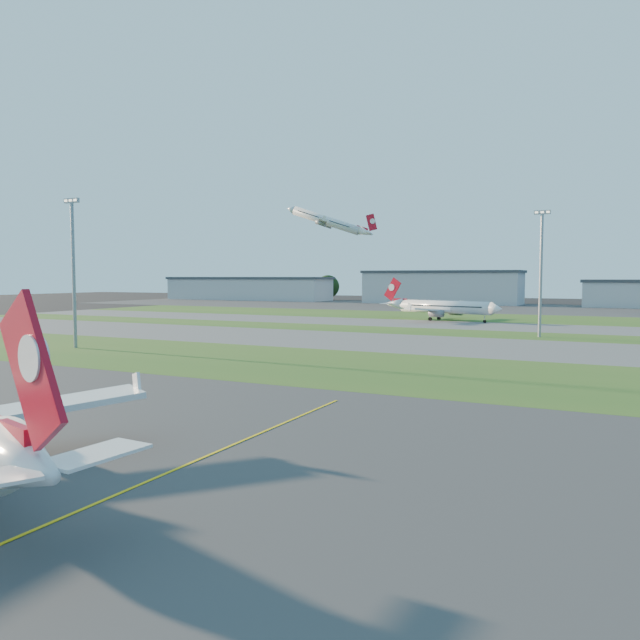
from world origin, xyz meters
The scene contains 18 objects.
ground centered at (0.00, 0.00, 0.00)m, with size 700.00×700.00×0.00m, color black.
apron_near centered at (0.00, 0.00, 0.01)m, with size 300.00×70.00×0.01m, color #333335.
grass_strip_a centered at (0.00, 52.00, 0.01)m, with size 300.00×34.00×0.01m, color #29551C.
taxiway_a centered at (0.00, 85.00, 0.01)m, with size 300.00×32.00×0.01m, color #515154.
grass_strip_b centered at (0.00, 110.00, 0.01)m, with size 300.00×18.00×0.01m, color #29551C.
taxiway_b centered at (0.00, 132.00, 0.01)m, with size 300.00×26.00×0.01m, color #515154.
grass_strip_c centered at (0.00, 165.00, 0.01)m, with size 300.00×40.00×0.01m, color #29551C.
apron_far centered at (0.00, 225.00, 0.01)m, with size 400.00×80.00×0.01m, color #333335.
yellow_line centered at (5.00, 0.00, 0.00)m, with size 0.25×60.00×0.02m, color gold.
airliner_taxiing centered at (-15.09, 146.09, 3.80)m, with size 33.98×28.51×10.82m.
airliner_departing centered at (-79.67, 205.30, 35.07)m, with size 35.03×29.40×11.06m.
light_mast_west centered at (-55.00, 52.00, 14.81)m, with size 3.20×0.70×25.80m.
light_mast_centre centered at (15.00, 108.00, 14.81)m, with size 3.20×0.70×25.80m.
hangar_far_west centered at (-150.00, 255.00, 6.14)m, with size 91.80×23.00×12.20m.
hangar_west centered at (-45.00, 255.00, 7.64)m, with size 71.40×23.00×15.20m.
tree_far_west centered at (-190.00, 268.00, 6.49)m, with size 11.00×11.00×12.00m.
tree_west centered at (-110.00, 270.00, 7.14)m, with size 12.10×12.10×13.20m.
tree_mid_west centered at (-20.00, 266.00, 5.84)m, with size 9.90×9.90×10.80m.
Camera 1 is at (30.60, -25.94, 12.43)m, focal length 35.00 mm.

